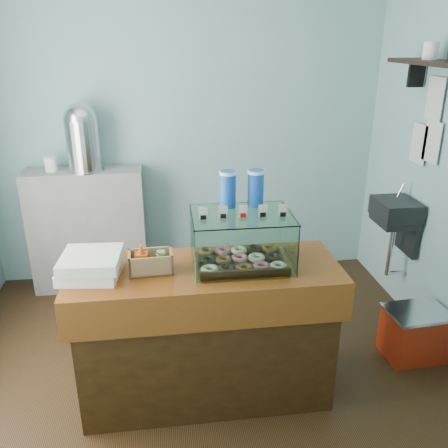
{
  "coord_description": "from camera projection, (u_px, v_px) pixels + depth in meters",
  "views": [
    {
      "loc": [
        -0.22,
        -2.73,
        2.16
      ],
      "look_at": [
        0.13,
        -0.15,
        1.13
      ],
      "focal_mm": 38.0,
      "sensor_mm": 36.0,
      "label": 1
    }
  ],
  "objects": [
    {
      "name": "ground",
      "position": [
        204.0,
        366.0,
        3.34
      ],
      "size": [
        3.5,
        3.5,
        0.0
      ],
      "primitive_type": "plane",
      "color": "black",
      "rests_on": "ground"
    },
    {
      "name": "room_shell",
      "position": [
        203.0,
        122.0,
        2.72
      ],
      "size": [
        3.54,
        3.04,
        2.82
      ],
      "color": "#85B8C3",
      "rests_on": "ground"
    },
    {
      "name": "counter",
      "position": [
        206.0,
        332.0,
        2.93
      ],
      "size": [
        1.6,
        0.6,
        0.9
      ],
      "color": "#3D230B",
      "rests_on": "ground"
    },
    {
      "name": "back_shelf",
      "position": [
        89.0,
        230.0,
        4.24
      ],
      "size": [
        1.0,
        0.32,
        1.1
      ],
      "primitive_type": "cube",
      "color": "gray",
      "rests_on": "ground"
    },
    {
      "name": "display_case",
      "position": [
        241.0,
        236.0,
        2.79
      ],
      "size": [
        0.59,
        0.43,
        0.54
      ],
      "rotation": [
        0.0,
        0.0,
        -0.01
      ],
      "color": "#321F0F",
      "rests_on": "counter"
    },
    {
      "name": "condiment_crate",
      "position": [
        149.0,
        262.0,
        2.71
      ],
      "size": [
        0.26,
        0.16,
        0.18
      ],
      "rotation": [
        0.0,
        0.0,
        0.05
      ],
      "color": "#A97C54",
      "rests_on": "counter"
    },
    {
      "name": "pastry_boxes",
      "position": [
        91.0,
        265.0,
        2.67
      ],
      "size": [
        0.36,
        0.36,
        0.13
      ],
      "rotation": [
        0.0,
        0.0,
        -0.12
      ],
      "color": "white",
      "rests_on": "counter"
    },
    {
      "name": "coffee_urn",
      "position": [
        82.0,
        136.0,
        3.92
      ],
      "size": [
        0.31,
        0.31,
        0.57
      ],
      "color": "silver",
      "rests_on": "back_shelf"
    },
    {
      "name": "red_cooler",
      "position": [
        414.0,
        333.0,
        3.39
      ],
      "size": [
        0.44,
        0.35,
        0.37
      ],
      "rotation": [
        0.0,
        0.0,
        0.07
      ],
      "color": "#A9240D",
      "rests_on": "ground"
    }
  ]
}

